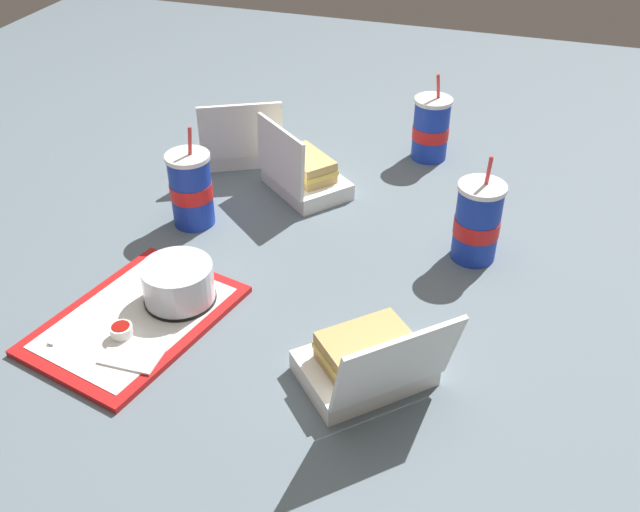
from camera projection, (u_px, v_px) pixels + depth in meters
ground_plane at (303, 263)px, 1.47m from camera, size 3.20×3.20×0.00m
food_tray at (136, 319)px, 1.31m from camera, size 0.42×0.34×0.01m
cake_container at (178, 284)px, 1.33m from camera, size 0.14×0.14×0.08m
ketchup_cup at (122, 331)px, 1.26m from camera, size 0.04×0.04×0.02m
napkin_stack at (137, 349)px, 1.23m from camera, size 0.10×0.10×0.00m
plastic_fork at (68, 325)px, 1.29m from camera, size 0.11×0.01×0.00m
clamshell_hotdog_center at (241, 144)px, 1.82m from camera, size 0.24×0.26×0.18m
clamshell_sandwich_front at (368, 361)px, 1.17m from camera, size 0.28×0.28×0.18m
clamshell_sandwich_back at (304, 174)px, 1.68m from camera, size 0.24×0.25×0.18m
soda_cup_left at (431, 129)px, 1.80m from camera, size 0.10×0.10×0.22m
soda_cup_front at (477, 222)px, 1.44m from camera, size 0.10×0.10×0.23m
soda_cup_corner at (191, 189)px, 1.55m from camera, size 0.10×0.10×0.23m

